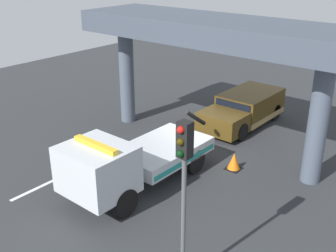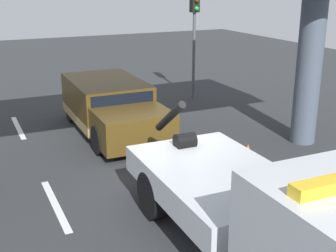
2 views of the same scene
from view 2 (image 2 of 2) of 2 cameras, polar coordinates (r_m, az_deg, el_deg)
ground_plane at (r=11.15m, az=0.14°, el=-7.33°), size 60.00×40.00×0.10m
lane_stripe_west at (r=15.91m, az=-18.39°, el=-0.18°), size 2.60×0.16×0.01m
lane_stripe_mid at (r=10.38m, az=-14.03°, el=-9.63°), size 2.60×0.16×0.01m
tow_truck_white at (r=7.49m, az=13.74°, el=-10.63°), size 7.26×2.47×2.46m
towed_van_green at (r=14.71m, az=-7.15°, el=2.33°), size 5.22×2.26×1.58m
traffic_light_near at (r=18.35m, az=3.38°, el=13.23°), size 0.39×0.32×4.39m
traffic_cone_orange at (r=11.87m, az=9.98°, el=-3.95°), size 0.59×0.59×0.71m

